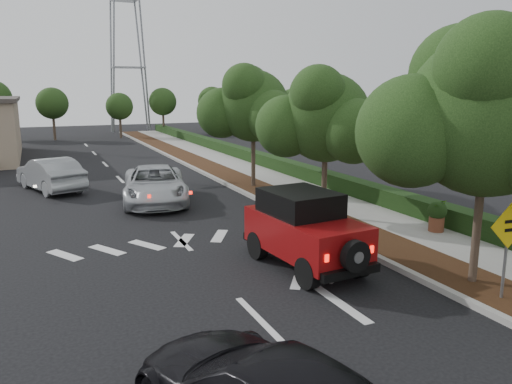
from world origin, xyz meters
TOP-DOWN VIEW (x-y plane):
  - ground at (0.00, 0.00)m, footprint 120.00×120.00m
  - curb at (4.60, 12.00)m, footprint 0.20×70.00m
  - planting_strip at (5.60, 12.00)m, footprint 1.80×70.00m
  - sidewalk at (7.50, 12.00)m, footprint 2.00×70.00m
  - hedge at (8.90, 12.00)m, footprint 0.80×70.00m
  - transmission_tower at (6.00, 48.00)m, footprint 7.00×4.00m
  - street_tree_near at (5.60, -0.50)m, footprint 3.80×3.80m
  - street_tree_mid at (5.60, 6.50)m, footprint 3.20×3.20m
  - street_tree_far at (5.60, 13.00)m, footprint 3.40×3.40m
  - red_jeep at (2.41, 2.47)m, footprint 2.11×4.16m
  - silver_suv_ahead at (0.50, 11.81)m, footprint 3.56×5.92m
  - silver_sedan_oncoming at (-3.47, 16.35)m, footprint 3.11×5.06m
  - speed_hump_sign at (5.40, -1.54)m, footprint 1.05×0.12m
  - terracotta_planter at (7.96, 3.23)m, footprint 0.62×0.62m

SIDE VIEW (x-z plane):
  - ground at x=0.00m, z-range 0.00..0.00m
  - transmission_tower at x=6.00m, z-range -14.00..14.00m
  - street_tree_near at x=5.60m, z-range -2.96..2.96m
  - street_tree_mid at x=5.60m, z-range -2.66..2.66m
  - street_tree_far at x=5.60m, z-range -2.81..2.81m
  - planting_strip at x=5.60m, z-range 0.00..0.12m
  - sidewalk at x=7.50m, z-range 0.00..0.12m
  - curb at x=4.60m, z-range 0.00..0.15m
  - hedge at x=8.90m, z-range 0.00..0.80m
  - terracotta_planter at x=7.96m, z-range 0.19..1.27m
  - silver_suv_ahead at x=0.50m, z-range 0.00..1.54m
  - silver_sedan_oncoming at x=-3.47m, z-range 0.00..1.58m
  - red_jeep at x=2.41m, z-range 0.02..2.09m
  - speed_hump_sign at x=5.40m, z-range 0.43..2.66m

